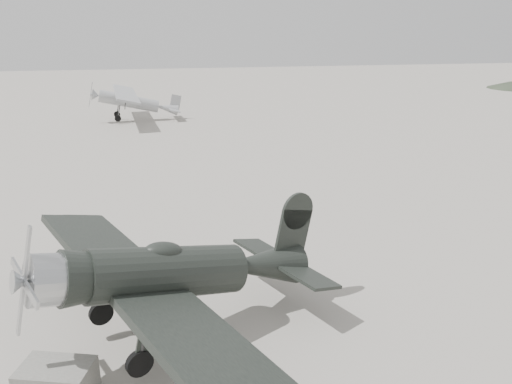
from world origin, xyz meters
TOP-DOWN VIEW (x-y plane):
  - ground at (0.00, 0.00)m, footprint 160.00×160.00m
  - lowwing_monoplane at (-4.23, -4.36)m, footprint 8.10×10.49m
  - highwing_monoplane at (-6.21, 26.91)m, footprint 7.19×10.13m
  - equipment_block at (-6.99, -5.96)m, footprint 1.71×1.35m

SIDE VIEW (x-z plane):
  - ground at x=0.00m, z-range 0.00..0.00m
  - equipment_block at x=-6.99m, z-range 0.00..0.75m
  - highwing_monoplane at x=-6.21m, z-range 0.36..3.23m
  - lowwing_monoplane at x=-4.23m, z-range 0.10..3.57m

